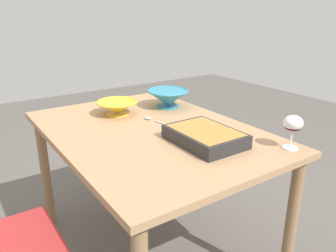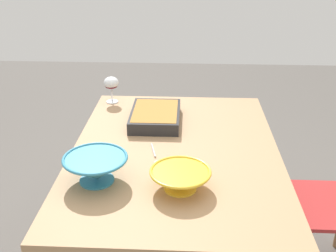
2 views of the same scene
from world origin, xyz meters
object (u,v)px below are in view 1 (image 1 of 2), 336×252
Objects in this scene: small_bowl at (168,98)px; mixing_bowl at (117,107)px; casserole_dish at (205,136)px; serving_spoon at (152,120)px; wine_glass at (293,125)px; dining_table at (150,145)px.

mixing_bowl is at bearing -96.49° from small_bowl.
casserole_dish is 0.41m from serving_spoon.
wine_glass is 0.86m from small_bowl.
small_bowl is at bearing 128.05° from serving_spoon.
casserole_dish is at bearing -133.93° from wine_glass.
casserole_dish is at bearing 20.93° from dining_table.
casserole_dish is 1.36× the size of small_bowl.
small_bowl reaches higher than serving_spoon.
dining_table is 6.46× the size of serving_spoon.
mixing_bowl is 1.15× the size of serving_spoon.
small_bowl is at bearing 83.51° from mixing_bowl.
dining_table is 0.44m from small_bowl.
casserole_dish is (0.30, 0.12, 0.13)m from dining_table.
casserole_dish is 0.62m from small_bowl.
wine_glass is 0.99m from mixing_bowl.
small_bowl is (0.04, 0.34, 0.01)m from mixing_bowl.
casserole_dish is 0.64m from mixing_bowl.
wine_glass reaches higher than casserole_dish.
small_bowl is (-0.85, -0.08, -0.05)m from wine_glass.
wine_glass is at bearing 34.58° from dining_table.
dining_table is at bearing -145.42° from wine_glass.
dining_table is 3.82× the size of casserole_dish.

